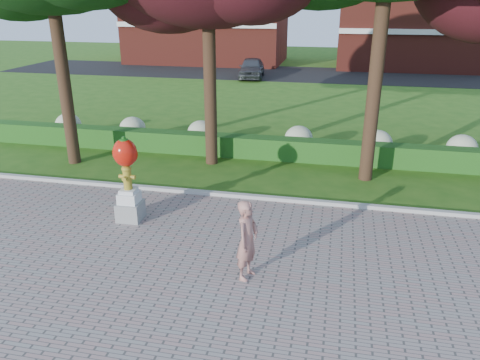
# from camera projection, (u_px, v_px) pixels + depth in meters

# --- Properties ---
(ground) EXTENTS (100.00, 100.00, 0.00)m
(ground) POSITION_uv_depth(u_px,v_px,m) (226.00, 248.00, 11.47)
(ground) COLOR #2B5A16
(ground) RESTS_ON ground
(curb) EXTENTS (40.00, 0.18, 0.15)m
(curb) POSITION_uv_depth(u_px,v_px,m) (249.00, 197.00, 14.18)
(curb) COLOR #ADADA5
(curb) RESTS_ON ground
(lawn_hedge) EXTENTS (24.00, 0.70, 0.80)m
(lawn_hedge) POSITION_uv_depth(u_px,v_px,m) (270.00, 148.00, 17.70)
(lawn_hedge) COLOR #1F4B15
(lawn_hedge) RESTS_ON ground
(hydrangea_row) EXTENTS (20.10, 1.10, 0.99)m
(hydrangea_row) POSITION_uv_depth(u_px,v_px,m) (288.00, 138.00, 18.44)
(hydrangea_row) COLOR #A6B187
(hydrangea_row) RESTS_ON ground
(street) EXTENTS (50.00, 8.00, 0.02)m
(street) POSITION_uv_depth(u_px,v_px,m) (310.00, 74.00, 36.95)
(street) COLOR black
(street) RESTS_ON ground
(building_left) EXTENTS (14.00, 8.00, 7.00)m
(building_left) POSITION_uv_depth(u_px,v_px,m) (207.00, 23.00, 43.08)
(building_left) COLOR maroon
(building_left) RESTS_ON ground
(building_right) EXTENTS (12.00, 8.00, 6.40)m
(building_right) POSITION_uv_depth(u_px,v_px,m) (412.00, 29.00, 39.69)
(building_right) COLOR maroon
(building_right) RESTS_ON ground
(hydrant_sculpture) EXTENTS (0.69, 0.66, 2.36)m
(hydrant_sculpture) POSITION_uv_depth(u_px,v_px,m) (127.00, 177.00, 12.39)
(hydrant_sculpture) COLOR gray
(hydrant_sculpture) RESTS_ON walkway
(woman) EXTENTS (0.59, 0.75, 1.79)m
(woman) POSITION_uv_depth(u_px,v_px,m) (247.00, 240.00, 9.90)
(woman) COLOR #AB6E61
(woman) RESTS_ON walkway
(parked_car) EXTENTS (2.19, 4.50, 1.48)m
(parked_car) POSITION_uv_depth(u_px,v_px,m) (252.00, 68.00, 35.05)
(parked_car) COLOR #393C40
(parked_car) RESTS_ON street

